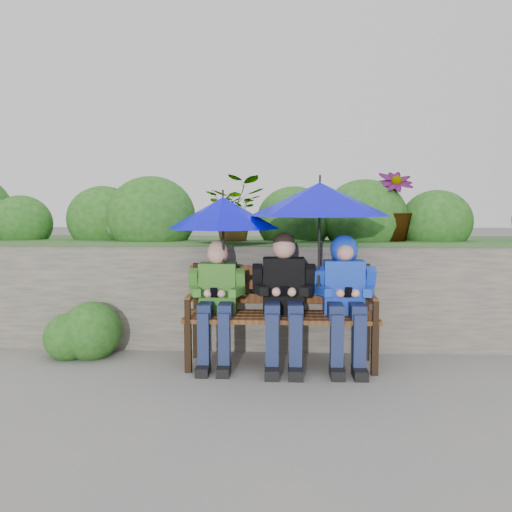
{
  "coord_description": "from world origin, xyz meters",
  "views": [
    {
      "loc": [
        0.19,
        -4.03,
        1.35
      ],
      "look_at": [
        0.0,
        0.1,
        0.95
      ],
      "focal_mm": 35.0,
      "sensor_mm": 36.0,
      "label": 1
    }
  ],
  "objects_px": {
    "park_bench": "(281,308)",
    "boy_right": "(345,290)",
    "umbrella_right": "(320,199)",
    "boy_left": "(217,296)",
    "boy_middle": "(284,294)",
    "umbrella_left": "(223,213)"
  },
  "relations": [
    {
      "from": "boy_right",
      "to": "umbrella_right",
      "type": "distance_m",
      "value": 0.79
    },
    {
      "from": "boy_middle",
      "to": "umbrella_left",
      "type": "relative_size",
      "value": 1.21
    },
    {
      "from": "park_bench",
      "to": "boy_right",
      "type": "height_order",
      "value": "boy_right"
    },
    {
      "from": "boy_left",
      "to": "boy_right",
      "type": "height_order",
      "value": "boy_right"
    },
    {
      "from": "boy_left",
      "to": "umbrella_right",
      "type": "distance_m",
      "value": 1.19
    },
    {
      "from": "boy_left",
      "to": "boy_middle",
      "type": "relative_size",
      "value": 0.94
    },
    {
      "from": "boy_middle",
      "to": "boy_right",
      "type": "relative_size",
      "value": 1.02
    },
    {
      "from": "boy_right",
      "to": "umbrella_right",
      "type": "height_order",
      "value": "umbrella_right"
    },
    {
      "from": "park_bench",
      "to": "boy_middle",
      "type": "distance_m",
      "value": 0.16
    },
    {
      "from": "boy_right",
      "to": "umbrella_left",
      "type": "distance_m",
      "value": 1.22
    },
    {
      "from": "boy_middle",
      "to": "umbrella_left",
      "type": "xyz_separation_m",
      "value": [
        -0.52,
        0.03,
        0.68
      ]
    },
    {
      "from": "boy_left",
      "to": "umbrella_right",
      "type": "height_order",
      "value": "umbrella_right"
    },
    {
      "from": "boy_right",
      "to": "boy_middle",
      "type": "bearing_deg",
      "value": -178.32
    },
    {
      "from": "umbrella_right",
      "to": "boy_right",
      "type": "bearing_deg",
      "value": 7.51
    },
    {
      "from": "park_bench",
      "to": "boy_right",
      "type": "relative_size",
      "value": 1.46
    },
    {
      "from": "boy_left",
      "to": "boy_middle",
      "type": "xyz_separation_m",
      "value": [
        0.57,
        -0.01,
        0.03
      ]
    },
    {
      "from": "boy_left",
      "to": "umbrella_right",
      "type": "xyz_separation_m",
      "value": [
        0.86,
        -0.02,
        0.82
      ]
    },
    {
      "from": "boy_left",
      "to": "umbrella_left",
      "type": "bearing_deg",
      "value": 26.99
    },
    {
      "from": "umbrella_left",
      "to": "umbrella_right",
      "type": "xyz_separation_m",
      "value": [
        0.81,
        -0.05,
        0.11
      ]
    },
    {
      "from": "umbrella_left",
      "to": "umbrella_right",
      "type": "distance_m",
      "value": 0.82
    },
    {
      "from": "park_bench",
      "to": "boy_left",
      "type": "xyz_separation_m",
      "value": [
        -0.55,
        -0.07,
        0.11
      ]
    },
    {
      "from": "park_bench",
      "to": "umbrella_left",
      "type": "distance_m",
      "value": 0.96
    }
  ]
}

